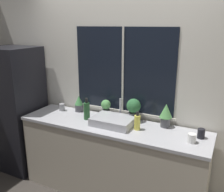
{
  "coord_description": "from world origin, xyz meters",
  "views": [
    {
      "loc": [
        1.23,
        -2.14,
        2.07
      ],
      "look_at": [
        0.01,
        0.29,
        1.28
      ],
      "focal_mm": 40.0,
      "sensor_mm": 36.0,
      "label": 1
    }
  ],
  "objects_px": {
    "potted_plant_far_right": "(166,114)",
    "mug_white": "(192,138)",
    "sink": "(113,121)",
    "potted_plant_far_left": "(79,103)",
    "potted_plant_center_right": "(134,109)",
    "refrigerator": "(16,109)",
    "mug_grey": "(62,107)",
    "potted_plant_center_left": "(106,107)",
    "soap_bottle": "(137,122)",
    "bottle_tall": "(87,111)",
    "mug_black": "(201,134)"
  },
  "relations": [
    {
      "from": "mug_grey",
      "to": "mug_black",
      "type": "bearing_deg",
      "value": -1.6
    },
    {
      "from": "refrigerator",
      "to": "soap_bottle",
      "type": "distance_m",
      "value": 1.86
    },
    {
      "from": "sink",
      "to": "bottle_tall",
      "type": "bearing_deg",
      "value": 178.83
    },
    {
      "from": "sink",
      "to": "mug_black",
      "type": "height_order",
      "value": "sink"
    },
    {
      "from": "soap_bottle",
      "to": "mug_black",
      "type": "relative_size",
      "value": 2.07
    },
    {
      "from": "soap_bottle",
      "to": "mug_black",
      "type": "height_order",
      "value": "soap_bottle"
    },
    {
      "from": "potted_plant_center_left",
      "to": "potted_plant_far_right",
      "type": "height_order",
      "value": "potted_plant_far_right"
    },
    {
      "from": "mug_grey",
      "to": "mug_white",
      "type": "distance_m",
      "value": 1.76
    },
    {
      "from": "potted_plant_far_left",
      "to": "potted_plant_center_right",
      "type": "height_order",
      "value": "potted_plant_center_right"
    },
    {
      "from": "potted_plant_center_left",
      "to": "soap_bottle",
      "type": "distance_m",
      "value": 0.56
    },
    {
      "from": "mug_white",
      "to": "mug_black",
      "type": "bearing_deg",
      "value": 64.69
    },
    {
      "from": "potted_plant_center_left",
      "to": "potted_plant_center_right",
      "type": "distance_m",
      "value": 0.38
    },
    {
      "from": "sink",
      "to": "potted_plant_far_left",
      "type": "height_order",
      "value": "sink"
    },
    {
      "from": "mug_grey",
      "to": "mug_white",
      "type": "xyz_separation_m",
      "value": [
        1.75,
        -0.2,
        -0.0
      ]
    },
    {
      "from": "refrigerator",
      "to": "mug_grey",
      "type": "relative_size",
      "value": 18.62
    },
    {
      "from": "potted_plant_far_right",
      "to": "mug_white",
      "type": "xyz_separation_m",
      "value": [
        0.34,
        -0.27,
        -0.11
      ]
    },
    {
      "from": "potted_plant_far_left",
      "to": "bottle_tall",
      "type": "height_order",
      "value": "bottle_tall"
    },
    {
      "from": "potted_plant_far_left",
      "to": "potted_plant_far_right",
      "type": "xyz_separation_m",
      "value": [
        1.18,
        -0.0,
        0.04
      ]
    },
    {
      "from": "potted_plant_center_right",
      "to": "potted_plant_far_right",
      "type": "bearing_deg",
      "value": 0.0
    },
    {
      "from": "mug_grey",
      "to": "mug_white",
      "type": "height_order",
      "value": "mug_grey"
    },
    {
      "from": "potted_plant_center_right",
      "to": "soap_bottle",
      "type": "relative_size",
      "value": 1.33
    },
    {
      "from": "refrigerator",
      "to": "potted_plant_center_left",
      "type": "distance_m",
      "value": 1.38
    },
    {
      "from": "potted_plant_far_right",
      "to": "mug_black",
      "type": "xyz_separation_m",
      "value": [
        0.41,
        -0.13,
        -0.1
      ]
    },
    {
      "from": "potted_plant_far_left",
      "to": "mug_black",
      "type": "distance_m",
      "value": 1.6
    },
    {
      "from": "refrigerator",
      "to": "bottle_tall",
      "type": "relative_size",
      "value": 6.52
    },
    {
      "from": "sink",
      "to": "mug_grey",
      "type": "relative_size",
      "value": 4.98
    },
    {
      "from": "soap_bottle",
      "to": "bottle_tall",
      "type": "distance_m",
      "value": 0.67
    },
    {
      "from": "refrigerator",
      "to": "mug_white",
      "type": "relative_size",
      "value": 18.92
    },
    {
      "from": "refrigerator",
      "to": "potted_plant_far_right",
      "type": "distance_m",
      "value": 2.14
    },
    {
      "from": "potted_plant_far_right",
      "to": "refrigerator",
      "type": "bearing_deg",
      "value": -173.69
    },
    {
      "from": "potted_plant_far_left",
      "to": "potted_plant_center_right",
      "type": "bearing_deg",
      "value": -0.0
    },
    {
      "from": "refrigerator",
      "to": "potted_plant_far_left",
      "type": "xyz_separation_m",
      "value": [
        0.94,
        0.23,
        0.16
      ]
    },
    {
      "from": "bottle_tall",
      "to": "mug_black",
      "type": "distance_m",
      "value": 1.34
    },
    {
      "from": "refrigerator",
      "to": "potted_plant_far_right",
      "type": "height_order",
      "value": "refrigerator"
    },
    {
      "from": "potted_plant_far_left",
      "to": "potted_plant_center_left",
      "type": "height_order",
      "value": "same"
    },
    {
      "from": "potted_plant_far_left",
      "to": "potted_plant_center_right",
      "type": "xyz_separation_m",
      "value": [
        0.79,
        -0.0,
        0.05
      ]
    },
    {
      "from": "refrigerator",
      "to": "bottle_tall",
      "type": "xyz_separation_m",
      "value": [
        1.19,
        0.03,
        0.16
      ]
    },
    {
      "from": "mug_black",
      "to": "potted_plant_far_left",
      "type": "bearing_deg",
      "value": 175.41
    },
    {
      "from": "potted_plant_far_right",
      "to": "potted_plant_far_left",
      "type": "bearing_deg",
      "value": 180.0
    },
    {
      "from": "potted_plant_far_right",
      "to": "mug_grey",
      "type": "relative_size",
      "value": 2.88
    },
    {
      "from": "potted_plant_center_right",
      "to": "soap_bottle",
      "type": "distance_m",
      "value": 0.27
    },
    {
      "from": "sink",
      "to": "potted_plant_far_left",
      "type": "relative_size",
      "value": 2.19
    },
    {
      "from": "sink",
      "to": "bottle_tall",
      "type": "distance_m",
      "value": 0.37
    },
    {
      "from": "mug_grey",
      "to": "sink",
      "type": "bearing_deg",
      "value": -8.87
    },
    {
      "from": "soap_bottle",
      "to": "bottle_tall",
      "type": "bearing_deg",
      "value": 178.52
    },
    {
      "from": "refrigerator",
      "to": "mug_grey",
      "type": "distance_m",
      "value": 0.73
    },
    {
      "from": "potted_plant_center_left",
      "to": "potted_plant_center_right",
      "type": "xyz_separation_m",
      "value": [
        0.38,
        -0.0,
        0.04
      ]
    },
    {
      "from": "sink",
      "to": "soap_bottle",
      "type": "height_order",
      "value": "sink"
    },
    {
      "from": "mug_white",
      "to": "potted_plant_center_left",
      "type": "bearing_deg",
      "value": 166.13
    },
    {
      "from": "potted_plant_far_left",
      "to": "mug_white",
      "type": "bearing_deg",
      "value": -10.23
    }
  ]
}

